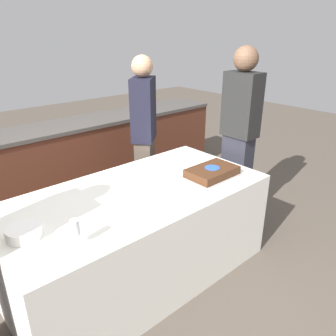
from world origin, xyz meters
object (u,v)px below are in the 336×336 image
at_px(cake, 212,172).
at_px(person_cutting_cake, 144,137).
at_px(person_seated_right, 239,136).
at_px(wine_glass, 75,229).
at_px(plate_stack, 24,232).

relative_size(cake, person_cutting_cake, 0.27).
bearing_deg(person_seated_right, person_cutting_cake, -140.86).
distance_m(wine_glass, person_cutting_cake, 1.66).
height_order(plate_stack, wine_glass, wine_glass).
xyz_separation_m(cake, person_seated_right, (0.59, 0.19, 0.14)).
height_order(person_cutting_cake, person_seated_right, person_seated_right).
height_order(cake, person_seated_right, person_seated_right).
relative_size(wine_glass, person_seated_right, 0.09).
distance_m(cake, plate_stack, 1.48).
bearing_deg(person_cutting_cake, plate_stack, -13.78).
height_order(cake, person_cutting_cake, person_cutting_cake).
bearing_deg(plate_stack, wine_glass, -55.45).
distance_m(cake, person_cutting_cake, 0.92).
height_order(wine_glass, person_seated_right, person_seated_right).
distance_m(person_cutting_cake, person_seated_right, 0.94).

